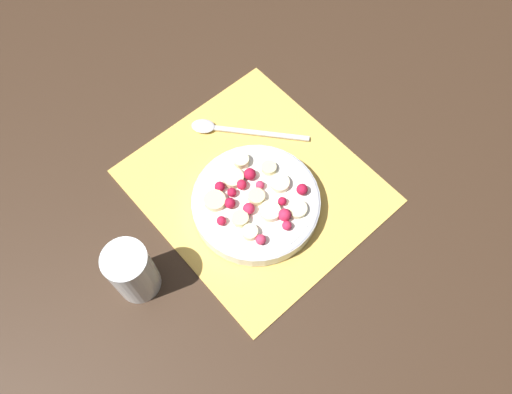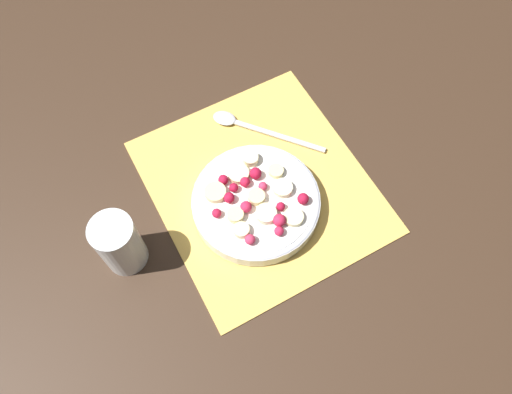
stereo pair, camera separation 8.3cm
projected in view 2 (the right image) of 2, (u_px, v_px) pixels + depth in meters
The scene contains 5 objects.
ground_plane at pixel (261, 187), 0.89m from camera, with size 3.00×3.00×0.00m, color #382619.
placemat at pixel (261, 186), 0.88m from camera, with size 0.40×0.36×0.01m.
fruit_bowl at pixel (256, 202), 0.84m from camera, with size 0.22×0.22×0.05m.
spoon at pixel (244, 125), 0.93m from camera, with size 0.18×0.16×0.01m.
drinking_glass at pixel (119, 244), 0.78m from camera, with size 0.07×0.07×0.12m.
Camera 2 is at (-0.36, 0.20, 0.79)m, focal length 35.00 mm.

